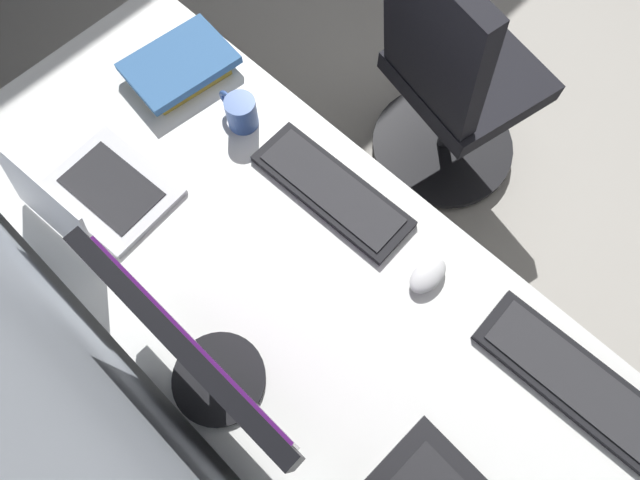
# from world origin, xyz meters

# --- Properties ---
(floor_plane) EXTENTS (5.24, 5.24, 0.00)m
(floor_plane) POSITION_xyz_m (0.00, 0.00, 0.00)
(floor_plane) COLOR #B2ADA3
(desk) EXTENTS (1.96, 0.74, 0.73)m
(desk) POSITION_xyz_m (-0.05, 1.57, 0.66)
(desk) COLOR white
(desk) RESTS_ON ground
(drawer_pedestal) EXTENTS (0.40, 0.51, 0.69)m
(drawer_pedestal) POSITION_xyz_m (-0.16, 1.59, 0.35)
(drawer_pedestal) COLOR white
(drawer_pedestal) RESTS_ON ground
(monitor_primary) EXTENTS (0.49, 0.20, 0.40)m
(monitor_primary) POSITION_xyz_m (-0.06, 1.83, 0.96)
(monitor_primary) COLOR black
(monitor_primary) RESTS_ON desk
(laptop_leftmost) EXTENTS (0.31, 0.29, 0.23)m
(laptop_leftmost) POSITION_xyz_m (0.46, 1.76, 0.78)
(laptop_leftmost) COLOR silver
(laptop_leftmost) RESTS_ON desk
(keyboard_main) EXTENTS (0.42, 0.15, 0.02)m
(keyboard_main) POSITION_xyz_m (0.08, 1.34, 0.74)
(keyboard_main) COLOR black
(keyboard_main) RESTS_ON desk
(keyboard_spare) EXTENTS (0.42, 0.15, 0.02)m
(keyboard_spare) POSITION_xyz_m (-0.60, 1.31, 0.74)
(keyboard_spare) COLOR black
(keyboard_spare) RESTS_ON desk
(mouse_main) EXTENTS (0.06, 0.10, 0.03)m
(mouse_main) POSITION_xyz_m (-0.23, 1.35, 0.75)
(mouse_main) COLOR silver
(mouse_main) RESTS_ON desk
(book_stack_near) EXTENTS (0.22, 0.29, 0.05)m
(book_stack_near) POSITION_xyz_m (0.62, 1.36, 0.76)
(book_stack_near) COLOR gold
(book_stack_near) RESTS_ON desk
(coffee_mug) EXTENTS (0.12, 0.08, 0.09)m
(coffee_mug) POSITION_xyz_m (0.38, 1.35, 0.77)
(coffee_mug) COLOR #335193
(coffee_mug) RESTS_ON desk
(office_chair) EXTENTS (0.56, 0.59, 0.97)m
(office_chair) POSITION_xyz_m (0.16, 0.68, 0.46)
(office_chair) COLOR black
(office_chair) RESTS_ON ground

